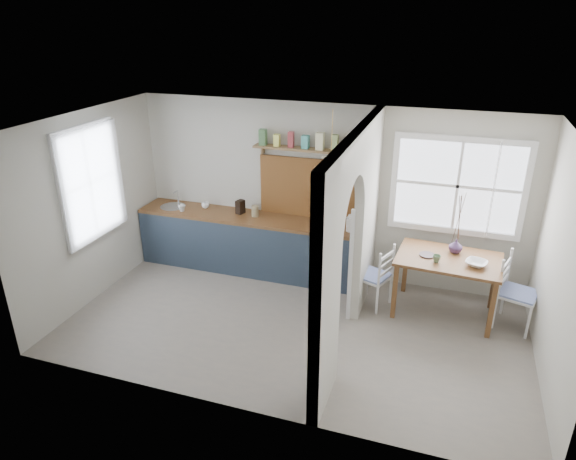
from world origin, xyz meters
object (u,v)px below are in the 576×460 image
(chair_left, at_px, (373,275))
(vase, at_px, (456,246))
(kettle, at_px, (351,223))
(chair_right, at_px, (519,293))
(dining_table, at_px, (445,286))

(chair_left, height_order, vase, vase)
(chair_left, distance_m, vase, 1.15)
(chair_left, xyz_separation_m, kettle, (-0.41, 0.38, 0.57))
(chair_left, xyz_separation_m, chair_right, (1.83, 0.04, 0.04))
(chair_right, distance_m, kettle, 2.33)
(chair_left, relative_size, kettle, 3.83)
(dining_table, distance_m, kettle, 1.51)
(chair_left, xyz_separation_m, vase, (1.01, 0.28, 0.46))
(kettle, xyz_separation_m, vase, (1.42, -0.09, -0.11))
(chair_left, height_order, kettle, kettle)
(dining_table, bearing_deg, kettle, 172.20)
(chair_left, height_order, chair_right, chair_right)
(vase, bearing_deg, chair_right, -16.73)
(chair_right, bearing_deg, kettle, 98.79)
(kettle, relative_size, vase, 1.28)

